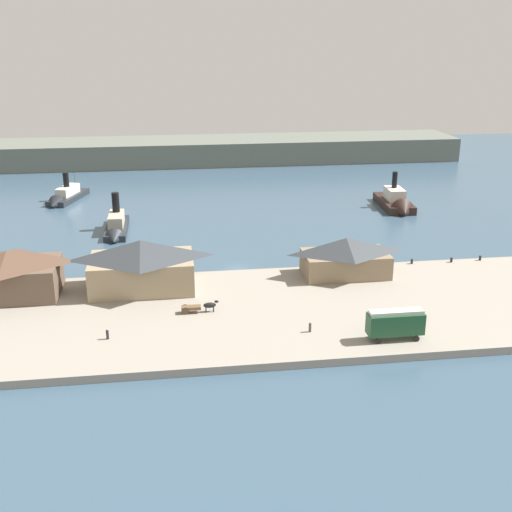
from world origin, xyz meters
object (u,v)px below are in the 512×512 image
(ferry_shed_west_terminal, at_px, (142,264))
(street_tram, at_px, (395,322))
(ferry_shed_central_terminal, at_px, (346,256))
(ferry_shed_east_terminal, at_px, (9,273))
(mooring_post_center_east, at_px, (412,261))
(ferry_outer_harbor, at_px, (116,227))
(pedestrian_walking_east, at_px, (107,334))
(mooring_post_east, at_px, (451,260))
(mooring_post_west, at_px, (480,258))
(horse_cart, at_px, (198,307))
(ferry_approaching_east, at_px, (396,203))
(pedestrian_walking_west, at_px, (310,327))
(ferry_mid_harbor, at_px, (65,197))

(ferry_shed_west_terminal, relative_size, street_tram, 2.19)
(ferry_shed_central_terminal, bearing_deg, ferry_shed_west_terminal, -177.42)
(ferry_shed_central_terminal, bearing_deg, ferry_shed_east_terminal, -178.42)
(mooring_post_center_east, height_order, ferry_outer_harbor, ferry_outer_harbor)
(pedestrian_walking_east, relative_size, mooring_post_east, 1.79)
(ferry_shed_east_terminal, relative_size, ferry_shed_central_terminal, 1.05)
(pedestrian_walking_east, bearing_deg, ferry_outer_harbor, 92.48)
(mooring_post_east, xyz_separation_m, mooring_post_west, (5.99, 0.28, 0.00))
(mooring_post_east, relative_size, mooring_post_center_east, 1.00)
(ferry_shed_central_terminal, xyz_separation_m, pedestrian_walking_east, (-40.80, -20.54, -2.84))
(ferry_shed_west_terminal, xyz_separation_m, mooring_post_east, (58.45, 5.45, -3.99))
(ferry_shed_east_terminal, relative_size, mooring_post_center_east, 18.06)
(ferry_shed_west_terminal, distance_m, street_tram, 43.95)
(horse_cart, distance_m, ferry_outer_harbor, 51.28)
(pedestrian_walking_east, bearing_deg, mooring_post_east, 21.15)
(ferry_shed_west_terminal, bearing_deg, mooring_post_east, 5.33)
(ferry_shed_central_terminal, height_order, mooring_post_west, ferry_shed_central_terminal)
(ferry_shed_west_terminal, relative_size, mooring_post_center_east, 19.74)
(horse_cart, bearing_deg, ferry_outer_harbor, 108.03)
(pedestrian_walking_east, height_order, ferry_approaching_east, ferry_approaching_east)
(ferry_shed_east_terminal, xyz_separation_m, ferry_outer_harbor, (14.77, 37.40, -3.60))
(ferry_shed_west_terminal, height_order, mooring_post_center_east, ferry_shed_west_terminal)
(street_tram, height_order, ferry_approaching_east, ferry_approaching_east)
(pedestrian_walking_west, distance_m, ferry_outer_harbor, 66.21)
(mooring_post_west, distance_m, mooring_post_center_east, 13.84)
(ferry_shed_west_terminal, xyz_separation_m, mooring_post_center_east, (50.59, 5.69, -3.99))
(ferry_shed_west_terminal, relative_size, horse_cart, 3.01)
(ferry_shed_central_terminal, relative_size, street_tram, 1.91)
(ferry_shed_central_terminal, bearing_deg, ferry_mid_harbor, 131.18)
(ferry_shed_west_terminal, height_order, ferry_approaching_east, ferry_shed_west_terminal)
(mooring_post_east, xyz_separation_m, ferry_approaching_east, (4.65, 43.67, -0.07))
(ferry_shed_east_terminal, height_order, street_tram, ferry_shed_east_terminal)
(mooring_post_west, height_order, ferry_outer_harbor, ferry_outer_harbor)
(ferry_outer_harbor, bearing_deg, ferry_mid_harbor, 116.36)
(mooring_post_center_east, bearing_deg, pedestrian_walking_west, -134.36)
(ferry_shed_east_terminal, height_order, ferry_shed_west_terminal, ferry_shed_west_terminal)
(ferry_shed_central_terminal, xyz_separation_m, mooring_post_east, (22.15, 3.82, -3.13))
(ferry_shed_central_terminal, xyz_separation_m, ferry_outer_harbor, (-43.24, 35.80, -3.18))
(street_tram, height_order, horse_cart, street_tram)
(pedestrian_walking_west, relative_size, ferry_approaching_east, 0.08)
(pedestrian_walking_west, bearing_deg, ferry_shed_central_terminal, 62.80)
(ferry_shed_central_terminal, distance_m, street_tram, 26.29)
(pedestrian_walking_east, bearing_deg, street_tram, -7.98)
(mooring_post_center_east, bearing_deg, ferry_approaching_east, 73.93)
(mooring_post_center_east, bearing_deg, ferry_shed_east_terminal, -175.53)
(horse_cart, bearing_deg, ferry_shed_east_terminal, 159.67)
(pedestrian_walking_west, bearing_deg, ferry_mid_harbor, 117.89)
(ferry_shed_west_terminal, relative_size, ferry_outer_harbor, 0.93)
(mooring_post_center_east, bearing_deg, horse_cart, -157.80)
(ferry_shed_east_terminal, distance_m, pedestrian_walking_east, 25.80)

